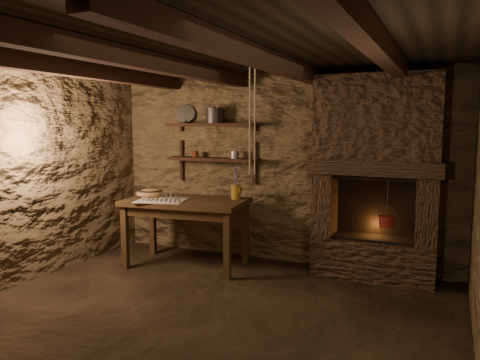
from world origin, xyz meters
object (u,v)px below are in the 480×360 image
at_px(work_table, 187,230).
at_px(red_pot, 387,220).
at_px(wooden_bowl, 150,194).
at_px(stoneware_jug, 236,185).
at_px(iron_stockpot, 215,117).

relative_size(work_table, red_pot, 2.87).
distance_m(work_table, wooden_bowl, 0.67).
xyz_separation_m(work_table, stoneware_jug, (0.55, 0.27, 0.56)).
distance_m(wooden_bowl, red_pot, 2.88).
distance_m(stoneware_jug, red_pot, 1.81).
bearing_deg(work_table, iron_stockpot, 70.93).
bearing_deg(iron_stockpot, red_pot, -3.11).
relative_size(wooden_bowl, red_pot, 0.66).
height_order(stoneware_jug, wooden_bowl, stoneware_jug).
height_order(wooden_bowl, red_pot, red_pot).
xyz_separation_m(work_table, iron_stockpot, (0.12, 0.54, 1.40)).
bearing_deg(wooden_bowl, iron_stockpot, 41.50).
height_order(work_table, iron_stockpot, iron_stockpot).
bearing_deg(stoneware_jug, red_pot, -9.47).
bearing_deg(red_pot, work_table, -169.75).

